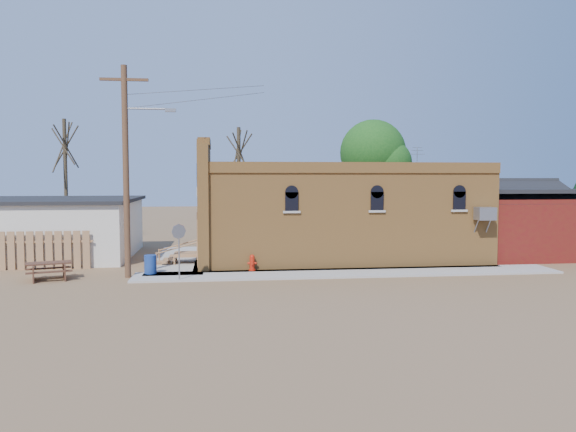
{
  "coord_description": "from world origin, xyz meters",
  "views": [
    {
      "loc": [
        -4.29,
        -23.34,
        4.32
      ],
      "look_at": [
        -0.93,
        3.92,
        2.4
      ],
      "focal_mm": 35.0,
      "sensor_mm": 36.0,
      "label": 1
    }
  ],
  "objects": [
    {
      "name": "trash_barrel",
      "position": [
        -7.3,
        1.6,
        0.49
      ],
      "size": [
        0.56,
        0.56,
        0.82
      ],
      "primitive_type": "cylinder",
      "rotation": [
        0.0,
        0.0,
        0.06
      ],
      "color": "navy",
      "rests_on": "sidewalk_west"
    },
    {
      "name": "tree_leafy",
      "position": [
        6.0,
        13.5,
        5.93
      ],
      "size": [
        4.4,
        4.4,
        8.15
      ],
      "color": "#4B3D2B",
      "rests_on": "ground"
    },
    {
      "name": "brick_bar",
      "position": [
        1.64,
        5.49,
        2.34
      ],
      "size": [
        16.4,
        7.97,
        6.3
      ],
      "color": "#C3803B",
      "rests_on": "ground"
    },
    {
      "name": "wood_fence",
      "position": [
        -12.8,
        3.8,
        0.9
      ],
      "size": [
        5.2,
        0.1,
        1.8
      ],
      "primitive_type": null,
      "color": "#996D45",
      "rests_on": "ground"
    },
    {
      "name": "fire_hydrant",
      "position": [
        -2.82,
        1.8,
        0.44
      ],
      "size": [
        0.42,
        0.4,
        0.74
      ],
      "rotation": [
        0.0,
        0.0,
        -0.18
      ],
      "color": "#B41B0A",
      "rests_on": "sidewalk_south"
    },
    {
      "name": "stop_sign",
      "position": [
        -5.94,
        0.0,
        1.86
      ],
      "size": [
        0.56,
        0.37,
        2.31
      ],
      "rotation": [
        0.0,
        0.0,
        0.12
      ],
      "color": "gray",
      "rests_on": "sidewalk_south"
    },
    {
      "name": "tree_bare_near",
      "position": [
        -3.0,
        13.0,
        5.96
      ],
      "size": [
        2.8,
        2.8,
        7.65
      ],
      "color": "#4B3D2B",
      "rests_on": "ground"
    },
    {
      "name": "red_shed",
      "position": [
        11.5,
        5.5,
        2.27
      ],
      "size": [
        5.4,
        6.4,
        4.3
      ],
      "color": "#621012",
      "rests_on": "ground"
    },
    {
      "name": "utility_pole",
      "position": [
        -8.14,
        1.2,
        4.77
      ],
      "size": [
        3.12,
        0.26,
        9.0
      ],
      "color": "#4D371E",
      "rests_on": "ground"
    },
    {
      "name": "tree_bare_far",
      "position": [
        -14.0,
        14.0,
        6.36
      ],
      "size": [
        2.8,
        2.8,
        8.16
      ],
      "color": "#4B3D2B",
      "rests_on": "ground"
    },
    {
      "name": "sidewalk_west",
      "position": [
        -6.3,
        6.0,
        0.04
      ],
      "size": [
        2.6,
        10.0,
        0.08
      ],
      "primitive_type": "cube",
      "color": "#9E9991",
      "rests_on": "ground"
    },
    {
      "name": "picnic_table",
      "position": [
        -11.4,
        1.01,
        0.49
      ],
      "size": [
        2.11,
        1.81,
        0.74
      ],
      "rotation": [
        0.0,
        0.0,
        0.3
      ],
      "color": "#4C2C1E",
      "rests_on": "ground"
    },
    {
      "name": "sidewalk_south",
      "position": [
        1.5,
        0.9,
        0.04
      ],
      "size": [
        19.0,
        2.2,
        0.08
      ],
      "primitive_type": "cube",
      "color": "#9E9991",
      "rests_on": "ground"
    },
    {
      "name": "ground",
      "position": [
        0.0,
        0.0,
        0.0
      ],
      "size": [
        120.0,
        120.0,
        0.0
      ],
      "primitive_type": "plane",
      "color": "brown",
      "rests_on": "ground"
    }
  ]
}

